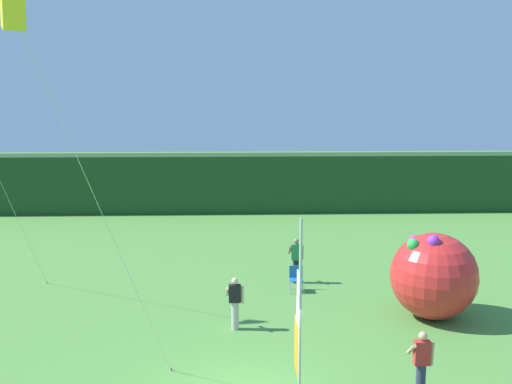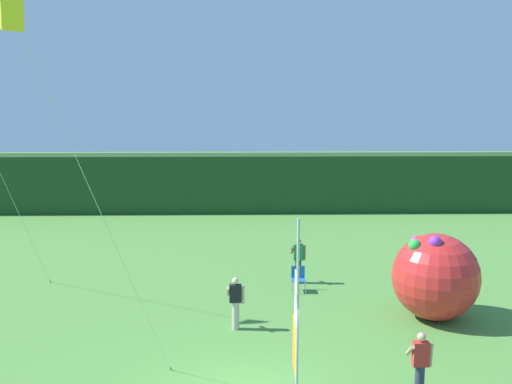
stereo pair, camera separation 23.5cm
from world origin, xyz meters
TOP-DOWN VIEW (x-y plane):
  - distant_treeline at (0.00, 22.70)m, footprint 80.00×2.40m
  - banner_flag at (0.96, -0.32)m, footprint 0.06×1.03m
  - person_near_banner at (1.85, 8.69)m, footprint 0.55×0.48m
  - person_mid_field at (-0.43, 4.35)m, footprint 0.55×0.48m
  - person_far_left at (3.84, 0.07)m, footprint 0.55×0.48m
  - inflatable_balloon at (5.80, 5.08)m, footprint 2.71×2.71m
  - folding_chair at (1.77, 7.79)m, footprint 0.51×0.51m
  - kite_yellow_box_1 at (-4.64, -0.50)m, footprint 2.93×2.58m

SIDE VIEW (x-z plane):
  - folding_chair at x=1.77m, z-range 0.07..0.96m
  - person_mid_field at x=-0.43m, z-range 0.05..1.66m
  - person_far_left at x=3.84m, z-range 0.05..1.71m
  - person_near_banner at x=1.85m, z-range 0.06..1.77m
  - inflatable_balloon at x=5.80m, z-range -0.03..2.76m
  - distant_treeline at x=0.00m, z-range 0.00..3.42m
  - banner_flag at x=0.96m, z-range -0.09..4.37m
  - kite_yellow_box_1 at x=-4.64m, z-range 4.03..12.90m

